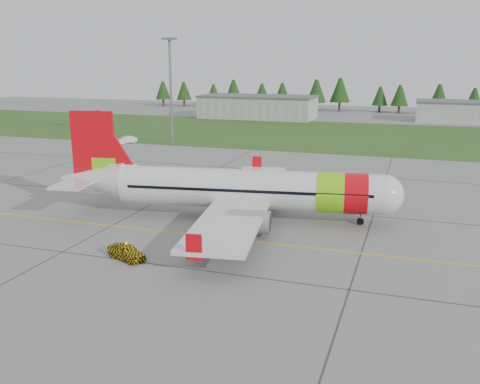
% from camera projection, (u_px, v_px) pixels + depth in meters
% --- Properties ---
extents(ground, '(320.00, 320.00, 0.00)m').
position_uv_depth(ground, '(222.00, 273.00, 42.40)').
color(ground, gray).
rests_on(ground, ground).
extents(aircraft, '(36.67, 34.13, 11.14)m').
position_uv_depth(aircraft, '(241.00, 189.00, 56.12)').
color(aircraft, silver).
rests_on(aircraft, ground).
extents(follow_me_car, '(1.82, 1.95, 3.87)m').
position_uv_depth(follow_me_car, '(126.00, 237.00, 44.94)').
color(follow_me_car, yellow).
rests_on(follow_me_car, ground).
extents(service_van, '(1.92, 1.87, 4.38)m').
position_uv_depth(service_van, '(126.00, 133.00, 106.57)').
color(service_van, white).
rests_on(service_van, ground).
extents(grass_strip, '(320.00, 50.00, 0.03)m').
position_uv_depth(grass_strip, '(351.00, 136.00, 117.83)').
color(grass_strip, '#30561E').
rests_on(grass_strip, ground).
extents(taxi_guideline, '(120.00, 0.25, 0.02)m').
position_uv_depth(taxi_guideline, '(252.00, 241.00, 49.76)').
color(taxi_guideline, gold).
rests_on(taxi_guideline, ground).
extents(hangar_west, '(32.00, 14.00, 6.00)m').
position_uv_depth(hangar_west, '(258.00, 107.00, 152.10)').
color(hangar_west, '#A8A8A3').
rests_on(hangar_west, ground).
extents(hangar_east, '(24.00, 12.00, 5.20)m').
position_uv_depth(hangar_east, '(463.00, 112.00, 142.61)').
color(hangar_east, '#A8A8A3').
rests_on(hangar_east, ground).
extents(floodlight_mast, '(0.50, 0.50, 20.00)m').
position_uv_depth(floodlight_mast, '(171.00, 93.00, 103.18)').
color(floodlight_mast, slate).
rests_on(floodlight_mast, ground).
extents(treeline, '(160.00, 8.00, 10.00)m').
position_uv_depth(treeline, '(374.00, 96.00, 168.13)').
color(treeline, '#1C3F14').
rests_on(treeline, ground).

